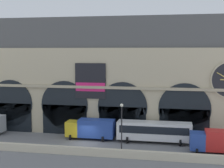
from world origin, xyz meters
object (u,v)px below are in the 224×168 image
street_lamp_quayside (122,122)px  bus_mideast (154,131)px  box_truck_east (219,141)px  box_truck_center (91,128)px

street_lamp_quayside → bus_mideast: bearing=61.1°
box_truck_east → street_lamp_quayside: size_ratio=1.09×
box_truck_center → box_truck_east: 18.96m
bus_mideast → box_truck_center: bearing=180.0°
bus_mideast → street_lamp_quayside: 8.27m
box_truck_center → street_lamp_quayside: 9.49m
box_truck_east → box_truck_center: bearing=169.3°
box_truck_center → bus_mideast: size_ratio=0.68×
box_truck_center → box_truck_east: size_ratio=1.00×
box_truck_center → bus_mideast: (9.74, -0.01, 0.08)m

